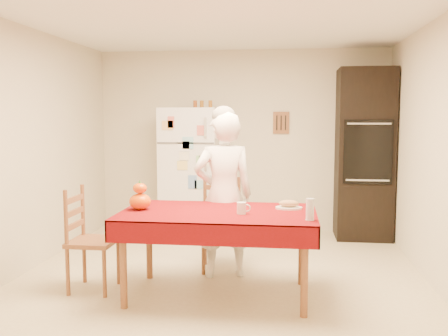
% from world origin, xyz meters
% --- Properties ---
extents(floor, '(4.50, 4.50, 0.00)m').
position_xyz_m(floor, '(0.00, 0.00, 0.00)').
color(floor, '#C8B790').
rests_on(floor, ground).
extents(room_shell, '(4.02, 4.52, 2.51)m').
position_xyz_m(room_shell, '(0.00, 0.00, 1.62)').
color(room_shell, beige).
rests_on(room_shell, ground).
extents(refrigerator, '(0.75, 0.74, 1.70)m').
position_xyz_m(refrigerator, '(-0.65, 1.88, 0.85)').
color(refrigerator, white).
rests_on(refrigerator, floor).
extents(oven_cabinet, '(0.70, 0.62, 2.20)m').
position_xyz_m(oven_cabinet, '(1.63, 1.93, 1.10)').
color(oven_cabinet, black).
rests_on(oven_cabinet, floor).
extents(dining_table, '(1.70, 1.00, 0.76)m').
position_xyz_m(dining_table, '(0.05, -0.43, 0.69)').
color(dining_table, brown).
rests_on(dining_table, floor).
extents(chair_far, '(0.46, 0.44, 0.95)m').
position_xyz_m(chair_far, '(-0.03, 0.39, 0.51)').
color(chair_far, brown).
rests_on(chair_far, floor).
extents(chair_left, '(0.40, 0.42, 0.95)m').
position_xyz_m(chair_left, '(-1.18, -0.43, 0.51)').
color(chair_left, brown).
rests_on(chair_left, floor).
extents(seated_woman, '(0.68, 0.54, 1.63)m').
position_xyz_m(seated_woman, '(0.02, 0.12, 0.82)').
color(seated_woman, white).
rests_on(seated_woman, floor).
extents(coffee_mug, '(0.08, 0.08, 0.10)m').
position_xyz_m(coffee_mug, '(0.26, -0.53, 0.81)').
color(coffee_mug, white).
rests_on(coffee_mug, dining_table).
extents(pumpkin_lower, '(0.19, 0.19, 0.15)m').
position_xyz_m(pumpkin_lower, '(-0.66, -0.44, 0.83)').
color(pumpkin_lower, '#DC4B05').
rests_on(pumpkin_lower, dining_table).
extents(pumpkin_upper, '(0.12, 0.12, 0.09)m').
position_xyz_m(pumpkin_upper, '(-0.66, -0.44, 0.95)').
color(pumpkin_upper, red).
rests_on(pumpkin_upper, pumpkin_lower).
extents(wine_glass, '(0.07, 0.07, 0.18)m').
position_xyz_m(wine_glass, '(0.82, -0.72, 0.85)').
color(wine_glass, silver).
rests_on(wine_glass, dining_table).
extents(bread_plate, '(0.24, 0.24, 0.02)m').
position_xyz_m(bread_plate, '(0.66, -0.24, 0.77)').
color(bread_plate, white).
rests_on(bread_plate, dining_table).
extents(bread_loaf, '(0.18, 0.10, 0.06)m').
position_xyz_m(bread_loaf, '(0.66, -0.24, 0.81)').
color(bread_loaf, tan).
rests_on(bread_loaf, bread_plate).
extents(spice_jar_left, '(0.05, 0.05, 0.10)m').
position_xyz_m(spice_jar_left, '(-0.59, 1.93, 1.75)').
color(spice_jar_left, brown).
rests_on(spice_jar_left, refrigerator).
extents(spice_jar_mid, '(0.05, 0.05, 0.10)m').
position_xyz_m(spice_jar_mid, '(-0.50, 1.93, 1.75)').
color(spice_jar_mid, '#8C5719').
rests_on(spice_jar_mid, refrigerator).
extents(spice_jar_right, '(0.05, 0.05, 0.10)m').
position_xyz_m(spice_jar_right, '(-0.39, 1.93, 1.75)').
color(spice_jar_right, '#995A1B').
rests_on(spice_jar_right, refrigerator).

